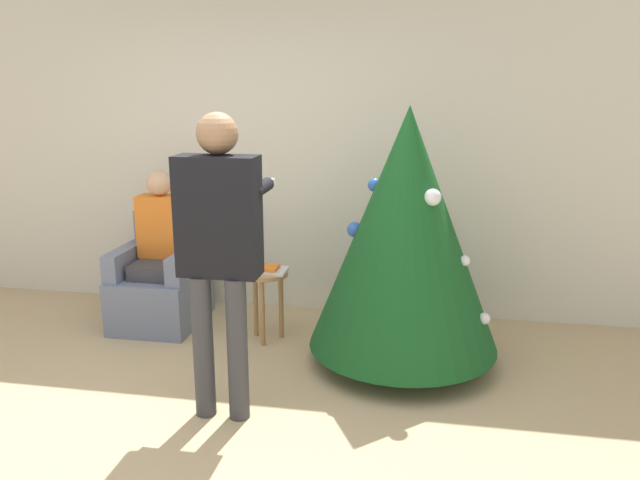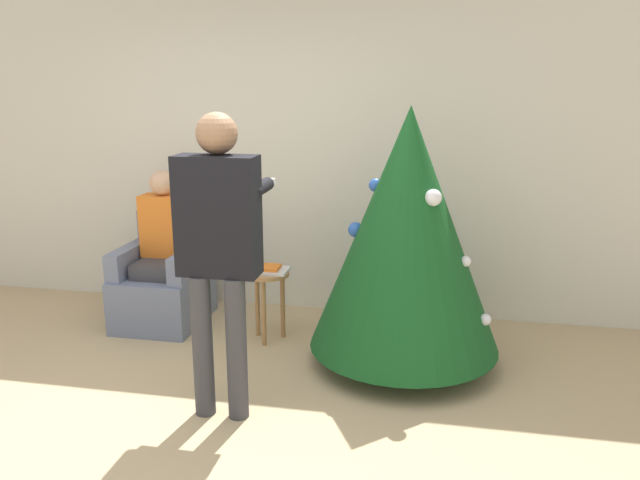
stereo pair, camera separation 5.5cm
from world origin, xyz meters
The scene contains 9 objects.
ground_plane centered at (0.00, 0.00, 0.00)m, with size 14.00×14.00×0.00m, color tan.
wall_back centered at (0.00, 2.23, 1.35)m, with size 8.00×0.06×2.70m.
christmas_tree centered at (1.15, 1.25, 0.95)m, with size 1.30×1.30×1.78m.
armchair centered at (-0.82, 1.67, 0.31)m, with size 0.63×0.76×0.87m.
person_seated centered at (-0.82, 1.65, 0.68)m, with size 0.36×0.46×1.24m.
person_standing centered at (0.15, 0.38, 1.07)m, with size 0.47×0.57×1.77m.
side_stool centered at (0.11, 1.45, 0.43)m, with size 0.33×0.33×0.54m.
laptop centered at (0.11, 1.45, 0.55)m, with size 0.32×0.22×0.02m.
book centered at (0.11, 1.45, 0.57)m, with size 0.19×0.16×0.02m.
Camera 2 is at (1.36, -2.85, 1.93)m, focal length 35.00 mm.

